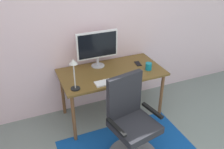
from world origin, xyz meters
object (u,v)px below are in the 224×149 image
at_px(desk, 112,76).
at_px(keyboard, 112,81).
at_px(office_chair, 131,130).
at_px(desk_lamp, 74,69).
at_px(cell_phone, 138,64).
at_px(coffee_cup, 149,66).
at_px(computer_mouse, 136,76).
at_px(monitor, 97,46).

distance_m(desk, keyboard, 0.29).
bearing_deg(office_chair, desk, 71.66).
relative_size(desk, office_chair, 1.33).
bearing_deg(keyboard, office_chair, -90.14).
height_order(keyboard, office_chair, office_chair).
bearing_deg(desk_lamp, cell_phone, 16.71).
height_order(keyboard, coffee_cup, coffee_cup).
bearing_deg(computer_mouse, monitor, 124.96).
bearing_deg(desk_lamp, monitor, 45.63).
bearing_deg(desk, cell_phone, 7.50).
bearing_deg(cell_phone, computer_mouse, -113.31).
relative_size(keyboard, office_chair, 0.42).
xyz_separation_m(monitor, coffee_cup, (0.59, -0.36, -0.25)).
bearing_deg(monitor, desk, -62.07).
height_order(computer_mouse, desk_lamp, desk_lamp).
bearing_deg(desk_lamp, computer_mouse, -2.34).
relative_size(monitor, coffee_cup, 5.82).
bearing_deg(cell_phone, office_chair, -113.58).
height_order(cell_phone, office_chair, office_chair).
xyz_separation_m(desk, desk_lamp, (-0.56, -0.24, 0.33)).
height_order(monitor, computer_mouse, monitor).
xyz_separation_m(cell_phone, office_chair, (-0.53, -0.86, -0.32)).
xyz_separation_m(desk, office_chair, (-0.10, -0.80, -0.25)).
xyz_separation_m(coffee_cup, office_chair, (-0.58, -0.66, -0.37)).
bearing_deg(office_chair, desk_lamp, 117.92).
xyz_separation_m(monitor, keyboard, (0.01, -0.47, -0.29)).
xyz_separation_m(coffee_cup, cell_phone, (-0.05, 0.20, -0.04)).
relative_size(coffee_cup, cell_phone, 0.70).
xyz_separation_m(desk, monitor, (-0.11, 0.22, 0.37)).
xyz_separation_m(keyboard, office_chair, (-0.00, -0.55, -0.33)).
relative_size(desk, coffee_cup, 14.07).
bearing_deg(office_chair, cell_phone, 47.37).
height_order(monitor, coffee_cup, monitor).
height_order(desk, keyboard, keyboard).
relative_size(computer_mouse, desk_lamp, 0.27).
xyz_separation_m(keyboard, cell_phone, (0.53, 0.31, -0.00)).
bearing_deg(office_chair, monitor, 79.59).
bearing_deg(desk_lamp, office_chair, -51.06).
bearing_deg(desk, monitor, 117.93).
bearing_deg(coffee_cup, monitor, 148.30).
distance_m(monitor, computer_mouse, 0.66).
height_order(monitor, keyboard, monitor).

